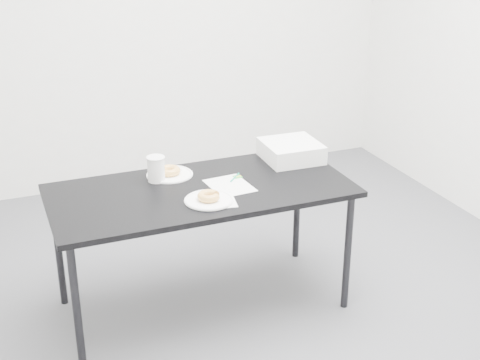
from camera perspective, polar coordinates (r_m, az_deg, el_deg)
name	(u,v)px	position (r m, az deg, el deg)	size (l,w,h in m)	color
floor	(236,312)	(3.69, -0.37, -11.20)	(4.00, 4.00, 0.00)	#45454A
wall_back	(134,6)	(5.02, -9.05, 14.41)	(4.00, 0.02, 2.70)	white
table	(201,198)	(3.44, -3.34, -1.50)	(1.54, 0.72, 0.70)	black
scorecard	(230,186)	(3.44, -0.89, -0.47)	(0.20, 0.25, 0.00)	white
logo_patch	(238,177)	(3.55, -0.21, 0.29)	(0.04, 0.04, 0.00)	green
pen	(235,177)	(3.53, -0.45, 0.22)	(0.01, 0.01, 0.12)	#0C8A6B
napkin	(218,201)	(3.27, -1.89, -1.83)	(0.17, 0.17, 0.00)	white
plate_near	(209,200)	(3.27, -2.67, -1.73)	(0.24, 0.24, 0.01)	white
donut_near	(209,196)	(3.26, -2.67, -1.38)	(0.11, 0.11, 0.04)	gold
plate_far	(170,175)	(3.59, -6.02, 0.47)	(0.25, 0.25, 0.01)	white
donut_far	(170,171)	(3.59, -6.03, 0.80)	(0.12, 0.12, 0.04)	gold
coffee_cup	(156,169)	(3.50, -7.18, 0.95)	(0.09, 0.09, 0.14)	silver
cup_lid	(174,170)	(3.64, -5.63, 0.86)	(0.09, 0.09, 0.01)	white
bakery_box	(291,151)	(3.79, 4.37, 2.50)	(0.31, 0.31, 0.10)	white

